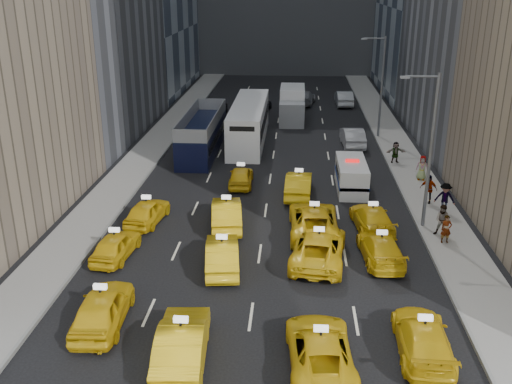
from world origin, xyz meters
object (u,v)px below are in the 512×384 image
nypd_van (351,176)px  city_bus (249,122)px  double_decker (202,133)px  box_truck (292,105)px  pedestrian_0 (446,229)px

nypd_van → city_bus: city_bus is taller
double_decker → city_bus: city_bus is taller
box_truck → pedestrian_0: size_ratio=4.62×
double_decker → pedestrian_0: 23.18m
nypd_van → box_truck: bearing=94.3°
pedestrian_0 → nypd_van: bearing=111.9°
box_truck → pedestrian_0: box_truck is taller
city_bus → double_decker: bearing=-132.6°
city_bus → pedestrian_0: 23.73m
nypd_van → pedestrian_0: (4.39, -8.45, -0.02)m
double_decker → pedestrian_0: size_ratio=7.19×
pedestrian_0 → double_decker: bearing=128.1°
double_decker → city_bus: bearing=40.4°
double_decker → city_bus: size_ratio=0.85×
nypd_van → double_decker: bearing=136.7°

